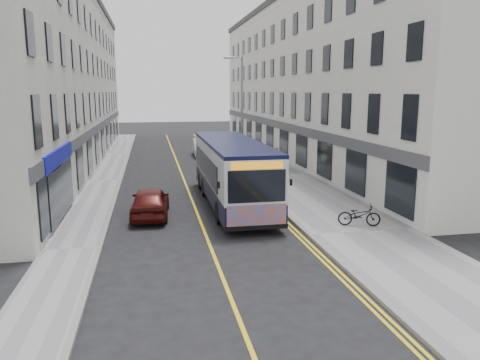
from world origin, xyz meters
name	(u,v)px	position (x,y,z in m)	size (l,w,h in m)	color
ground	(205,234)	(0.00, 0.00, 0.00)	(140.00, 140.00, 0.00)	black
pavement_east	(276,175)	(6.25, 12.00, 0.06)	(4.50, 64.00, 0.12)	gray
pavement_west	(104,181)	(-5.00, 12.00, 0.06)	(2.00, 64.00, 0.12)	gray
kerb_east	(244,176)	(4.00, 12.00, 0.07)	(0.18, 64.00, 0.13)	slate
kerb_west	(121,181)	(-4.00, 12.00, 0.07)	(0.18, 64.00, 0.13)	slate
road_centre_line	(184,179)	(0.00, 12.00, 0.00)	(0.12, 64.00, 0.01)	yellow
road_dbl_yellow_inner	(237,177)	(3.55, 12.00, 0.00)	(0.10, 64.00, 0.01)	yellow
road_dbl_yellow_outer	(240,177)	(3.75, 12.00, 0.00)	(0.10, 64.00, 0.01)	yellow
terrace_east	(309,81)	(11.50, 21.00, 6.50)	(6.00, 46.00, 13.00)	white
terrace_west	(57,80)	(-9.00, 21.00, 6.50)	(6.00, 46.00, 13.00)	silver
streetlamp	(241,110)	(4.17, 14.00, 4.38)	(1.32, 0.18, 8.00)	gray
city_bus	(232,170)	(1.92, 4.65, 1.77)	(2.60, 11.16, 3.24)	black
bicycle	(359,215)	(6.41, -0.49, 0.58)	(0.61, 1.75, 0.92)	black
pedestrian_near	(277,160)	(6.51, 12.99, 0.98)	(0.63, 0.41, 1.73)	brown
pedestrian_far	(262,154)	(6.21, 16.13, 0.99)	(0.84, 0.66, 1.74)	black
car_white	(203,147)	(2.47, 22.89, 0.76)	(1.60, 4.59, 1.51)	silver
car_maroon	(150,202)	(-2.16, 3.07, 0.70)	(1.65, 4.11, 1.40)	#480E0C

